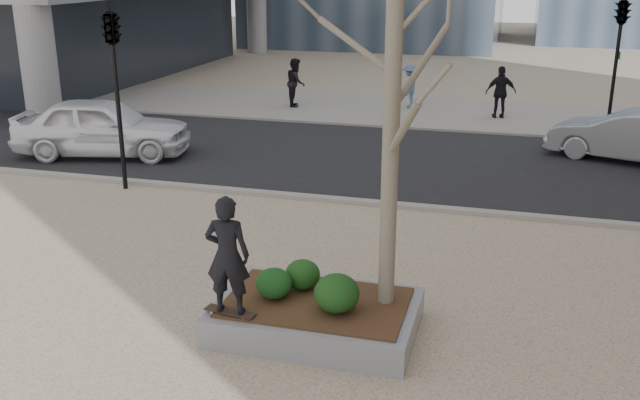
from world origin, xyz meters
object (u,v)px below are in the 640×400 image
(planter, at_px, (316,317))
(police_car, at_px, (103,127))
(skateboard, at_px, (230,313))
(skateboarder, at_px, (227,255))

(planter, relative_size, police_car, 0.61)
(skateboard, distance_m, skateboarder, 0.92)
(planter, relative_size, skateboard, 3.85)
(police_car, bearing_deg, skateboarder, -152.87)
(skateboard, relative_size, skateboarder, 0.44)
(skateboarder, bearing_deg, skateboard, -5.81)
(skateboard, bearing_deg, planter, 41.52)
(planter, height_order, skateboard, skateboard)
(planter, bearing_deg, skateboarder, -147.21)
(skateboard, bearing_deg, skateboarder, 8.73)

